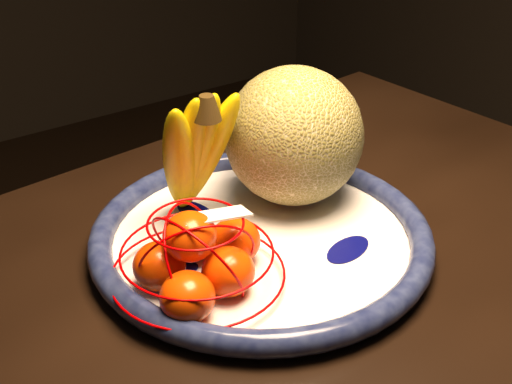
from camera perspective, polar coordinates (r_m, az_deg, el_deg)
fruit_bowl at (r=0.81m, az=0.41°, el=-3.67°), size 0.39×0.39×0.03m
cantaloupe at (r=0.85m, az=3.04°, el=4.51°), size 0.17×0.17×0.17m
banana_bunch at (r=0.80m, az=-5.06°, el=3.46°), size 0.12×0.11×0.18m
mandarin_bag at (r=0.72m, az=-4.63°, el=-5.26°), size 0.23×0.23×0.11m
price_tag at (r=0.70m, az=-3.34°, el=-1.89°), size 0.07×0.04×0.01m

